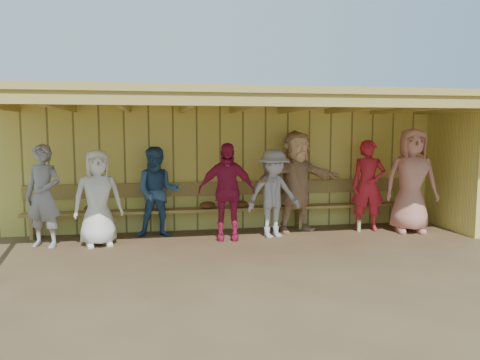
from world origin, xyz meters
The scene contains 12 objects.
ground centered at (0.00, 0.00, 0.00)m, with size 90.00×90.00×0.00m, color brown.
player_a centered at (-3.25, 0.39, 0.85)m, with size 0.62×0.41×1.69m, color gray.
player_b centered at (-2.39, 0.31, 0.80)m, with size 0.79×0.51×1.61m, color white.
player_c centered at (-1.42, 0.81, 0.81)m, with size 0.79×0.61×1.62m, color #305584.
player_d centered at (-0.23, 0.40, 0.85)m, with size 0.99×0.41×1.70m, color #B11C48.
player_e centered at (0.61, 0.40, 0.79)m, with size 1.02×0.59×1.58m, color #9B99A2.
player_f centered at (1.16, 0.81, 0.96)m, with size 1.77×0.56×1.91m, color tan.
player_g centered at (2.54, 0.65, 0.86)m, with size 0.63×0.41×1.73m, color #B31C2C.
player_h centered at (3.25, 0.35, 0.98)m, with size 0.96×0.62×1.95m, color tan.
dugout_structure centered at (0.39, 0.69, 1.69)m, with size 8.80×3.20×2.50m.
bench centered at (0.00, 1.12, 0.53)m, with size 7.60×0.34×0.93m.
dugout_equipment centered at (-0.28, 0.99, 0.49)m, with size 6.41×0.62×0.80m.
Camera 1 is at (-1.45, -7.60, 1.92)m, focal length 35.00 mm.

